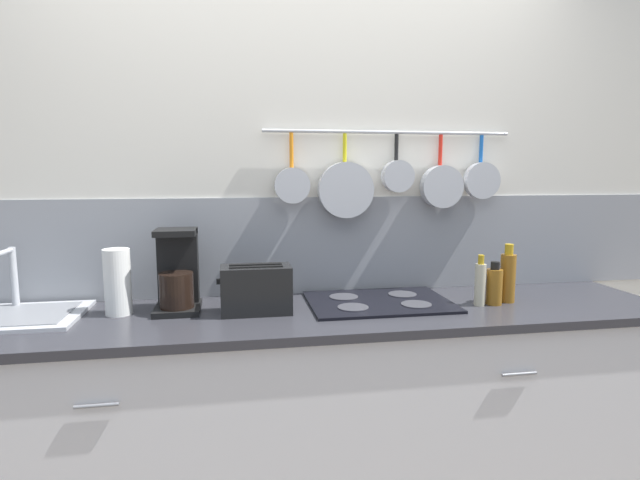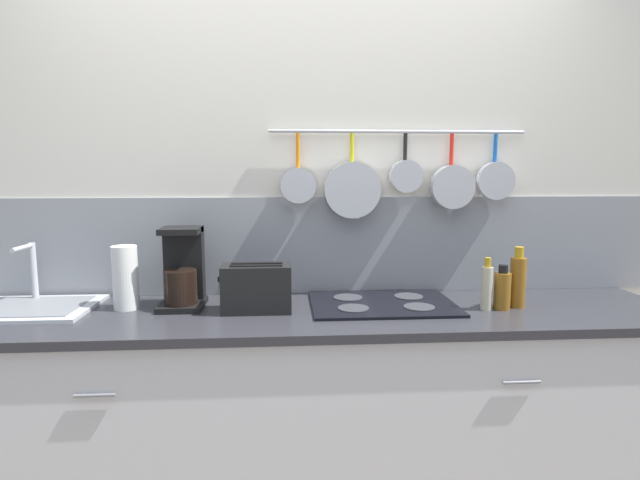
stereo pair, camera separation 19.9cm
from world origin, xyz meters
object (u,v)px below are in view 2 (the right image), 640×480
(paper_towel_roll, at_px, (125,278))
(bottle_cooking_wine, at_px, (502,290))
(bottle_olive_oil, at_px, (487,287))
(toaster, at_px, (257,288))
(bottle_hot_sauce, at_px, (518,281))
(coffee_maker, at_px, (183,274))

(paper_towel_roll, bearing_deg, bottle_cooking_wine, -4.29)
(bottle_olive_oil, relative_size, bottle_cooking_wine, 1.17)
(bottle_olive_oil, bearing_deg, paper_towel_roll, 175.28)
(toaster, height_order, bottle_hot_sauce, bottle_hot_sauce)
(coffee_maker, bearing_deg, paper_towel_roll, -172.03)
(toaster, bearing_deg, paper_towel_roll, 172.40)
(coffee_maker, relative_size, bottle_olive_oil, 1.54)
(paper_towel_roll, height_order, bottle_olive_oil, paper_towel_roll)
(paper_towel_roll, distance_m, toaster, 0.55)
(paper_towel_roll, xyz_separation_m, bottle_hot_sauce, (1.63, -0.09, -0.02))
(bottle_olive_oil, relative_size, bottle_hot_sauce, 0.85)
(coffee_maker, distance_m, toaster, 0.33)
(coffee_maker, bearing_deg, toaster, -18.28)
(toaster, bearing_deg, coffee_maker, 161.72)
(paper_towel_roll, height_order, toaster, paper_towel_roll)
(coffee_maker, bearing_deg, bottle_hot_sauce, -4.81)
(coffee_maker, height_order, bottle_cooking_wine, coffee_maker)
(coffee_maker, xyz_separation_m, bottle_olive_oil, (1.25, -0.15, -0.04))
(bottle_olive_oil, height_order, bottle_cooking_wine, bottle_olive_oil)
(bottle_cooking_wine, bearing_deg, paper_towel_roll, 175.71)
(bottle_cooking_wine, bearing_deg, bottle_hot_sauce, 20.99)
(toaster, relative_size, bottle_olive_oil, 1.36)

